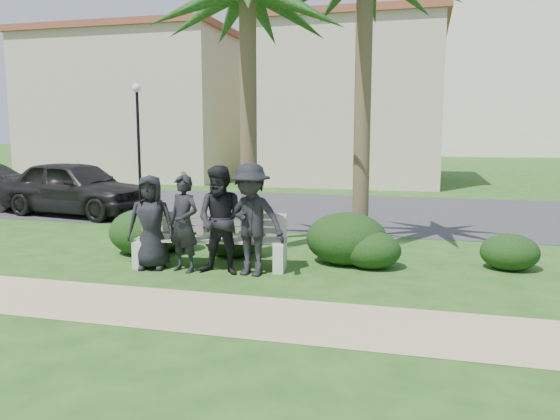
% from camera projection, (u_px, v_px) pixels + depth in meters
% --- Properties ---
extents(ground, '(160.00, 160.00, 0.00)m').
position_uv_depth(ground, '(269.00, 278.00, 8.86)').
color(ground, '#1F4B15').
rests_on(ground, ground).
extents(footpath, '(30.00, 1.60, 0.01)m').
position_uv_depth(footpath, '(231.00, 314.00, 7.14)').
color(footpath, tan).
rests_on(footpath, ground).
extents(asphalt_street, '(160.00, 8.00, 0.01)m').
position_uv_depth(asphalt_street, '(342.00, 210.00, 16.52)').
color(asphalt_street, '#2D2D30').
rests_on(asphalt_street, ground).
extents(stucco_bldg_left, '(10.40, 8.40, 7.30)m').
position_uv_depth(stucco_bldg_left, '(144.00, 107.00, 28.60)').
color(stucco_bldg_left, '#BFB58F').
rests_on(stucco_bldg_left, ground).
extents(stucco_bldg_right, '(8.40, 8.40, 7.30)m').
position_uv_depth(stucco_bldg_right, '(353.00, 104.00, 25.81)').
color(stucco_bldg_right, '#BFB58F').
rests_on(stucco_bldg_right, ground).
extents(hotel_tower, '(26.00, 18.00, 37.30)m').
position_uv_depth(hotel_tower, '(547.00, 23.00, 56.02)').
color(hotel_tower, beige).
rests_on(hotel_tower, ground).
extents(street_lamp, '(0.36, 0.36, 4.29)m').
position_uv_depth(street_lamp, '(138.00, 117.00, 22.20)').
color(street_lamp, black).
rests_on(street_lamp, ground).
extents(park_bench, '(2.70, 0.95, 0.92)m').
position_uv_depth(park_bench, '(211.00, 244.00, 9.53)').
color(park_bench, '#9F9285').
rests_on(park_bench, ground).
extents(man_a, '(0.90, 0.69, 1.63)m').
position_uv_depth(man_a, '(151.00, 222.00, 9.39)').
color(man_a, black).
rests_on(man_a, ground).
extents(man_b, '(0.69, 0.55, 1.65)m').
position_uv_depth(man_b, '(184.00, 224.00, 9.20)').
color(man_b, black).
rests_on(man_b, ground).
extents(man_c, '(0.90, 0.71, 1.81)m').
position_uv_depth(man_c, '(222.00, 220.00, 9.02)').
color(man_c, black).
rests_on(man_c, ground).
extents(man_d, '(1.28, 0.83, 1.86)m').
position_uv_depth(man_d, '(251.00, 220.00, 8.95)').
color(man_d, black).
rests_on(man_d, ground).
extents(hedge_a, '(1.11, 0.92, 0.72)m').
position_uv_depth(hedge_a, '(169.00, 232.00, 10.97)').
color(hedge_a, black).
rests_on(hedge_a, ground).
extents(hedge_b, '(1.40, 1.16, 0.91)m').
position_uv_depth(hedge_b, '(144.00, 231.00, 10.60)').
color(hedge_b, black).
rests_on(hedge_b, ground).
extents(hedge_c, '(1.23, 1.02, 0.80)m').
position_uv_depth(hedge_c, '(234.00, 235.00, 10.44)').
color(hedge_c, black).
rests_on(hedge_c, ground).
extents(hedge_d, '(1.47, 1.21, 0.96)m').
position_uv_depth(hedge_d, '(347.00, 237.00, 9.82)').
color(hedge_d, black).
rests_on(hedge_d, ground).
extents(hedge_e, '(1.03, 0.85, 0.67)m').
position_uv_depth(hedge_e, '(371.00, 249.00, 9.51)').
color(hedge_e, black).
rests_on(hedge_e, ground).
extents(hedge_f, '(0.99, 0.81, 0.64)m').
position_uv_depth(hedge_f, '(510.00, 251.00, 9.40)').
color(hedge_f, black).
rests_on(hedge_f, ground).
extents(car_a, '(4.83, 2.55, 1.57)m').
position_uv_depth(car_a, '(76.00, 188.00, 15.49)').
color(car_a, black).
rests_on(car_a, ground).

